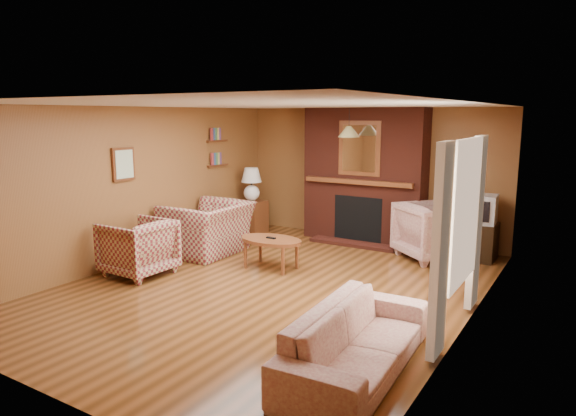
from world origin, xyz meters
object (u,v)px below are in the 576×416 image
Objects in this scene: coffee_table at (271,242)px; table_lamp at (251,183)px; fireplace at (364,177)px; plaid_armchair at (138,247)px; crt_tv at (480,209)px; plaid_loveseat at (208,228)px; floral_armchair at (433,231)px; side_table at (252,217)px; tv_stand at (478,241)px; floral_sofa at (357,340)px.

table_lamp reaches higher than coffee_table.
fireplace reaches higher than plaid_armchair.
plaid_armchair is 1.71× the size of crt_tv.
fireplace is at bearing 137.31° from plaid_loveseat.
floral_armchair reaches higher than plaid_armchair.
plaid_loveseat is at bearing -81.16° from table_lamp.
side_table is (-2.10, -0.53, -0.87)m from fireplace.
plaid_loveseat is at bearing -81.16° from side_table.
plaid_loveseat is 4.38m from crt_tv.
crt_tv is (3.90, 1.95, 0.40)m from plaid_loveseat.
side_table is at bearing 132.37° from coffee_table.
plaid_loveseat is at bearing 177.00° from plaid_armchair.
floral_armchair is 0.72m from tv_stand.
side_table is (-3.53, -0.02, -0.14)m from floral_armchair.
coffee_table is 1.66× the size of tv_stand.
table_lamp is (-0.15, 3.02, 0.59)m from plaid_armchair.
floral_sofa is 4.04m from floral_armchair.
floral_armchair is at bearing 114.55° from plaid_loveseat.
table_lamp is 4.17m from crt_tv.
floral_sofa is 3.26m from coffee_table.
floral_sofa is at bearing 76.85° from plaid_armchair.
crt_tv reaches higher than floral_sofa.
table_lamp is at bearing -173.98° from tv_stand.
floral_armchair is 1.66× the size of tv_stand.
fireplace is 4.02× the size of tv_stand.
crt_tv is at bearing 4.74° from side_table.
table_lamp reaches higher than side_table.
floral_armchair is 1.00× the size of coffee_table.
floral_armchair is 1.57× the size of side_table.
floral_sofa is (3.75, -2.38, -0.13)m from plaid_loveseat.
side_table is 1.06× the size of tv_stand.
floral_armchair is 2.62m from coffee_table.
tv_stand is (2.05, -0.18, -0.88)m from fireplace.
plaid_loveseat is 1.47× the size of plaid_armchair.
side_table is 1.23× the size of crt_tv.
table_lamp is (-2.10, -0.53, -0.19)m from fireplace.
fireplace is 4.99m from floral_sofa.
crt_tv reaches higher than side_table.
floral_armchair is 0.79m from crt_tv.
table_lamp is (0.00, 0.00, 0.67)m from side_table.
coffee_table is 2.46m from table_lamp.
coffee_table is (1.46, 1.25, 0.01)m from plaid_armchair.
floral_sofa is at bearing -44.94° from table_lamp.
plaid_loveseat is 1.41m from plaid_armchair.
fireplace is 2.48m from coffee_table.
plaid_armchair is (-0.10, -1.41, -0.02)m from plaid_loveseat.
plaid_loveseat is 4.37m from tv_stand.
fireplace is at bearing 14.29° from side_table.
floral_armchair reaches higher than tv_stand.
plaid_armchair reaches higher than tv_stand.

